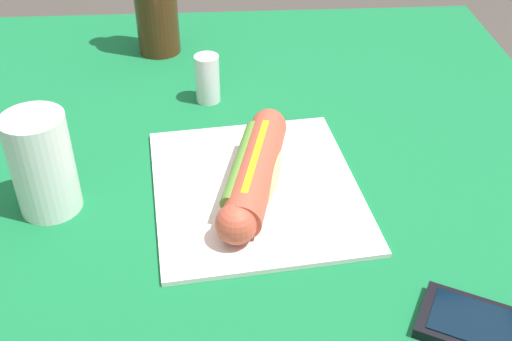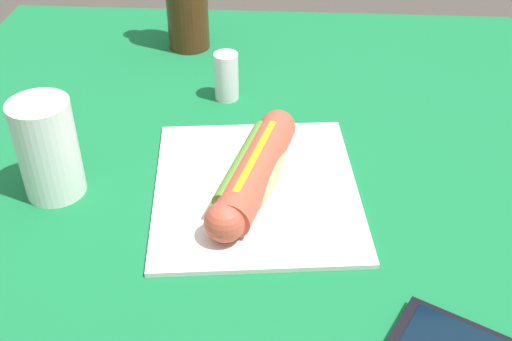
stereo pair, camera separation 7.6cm
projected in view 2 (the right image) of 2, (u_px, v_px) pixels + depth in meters
The scene contains 5 objects.
dining_table at pixel (241, 232), 0.92m from camera, with size 0.96×0.95×0.75m.
paper_wrapper at pixel (256, 188), 0.77m from camera, with size 0.28×0.25×0.01m, color silver.
hot_dog at pixel (255, 171), 0.76m from camera, with size 0.24×0.10×0.05m.
drinking_cup at pixel (48, 149), 0.74m from camera, with size 0.07×0.07×0.12m, color white.
salt_shaker at pixel (226, 76), 0.93m from camera, with size 0.04×0.04×0.07m, color silver.
Camera 2 is at (-0.69, -0.06, 1.23)m, focal length 44.41 mm.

